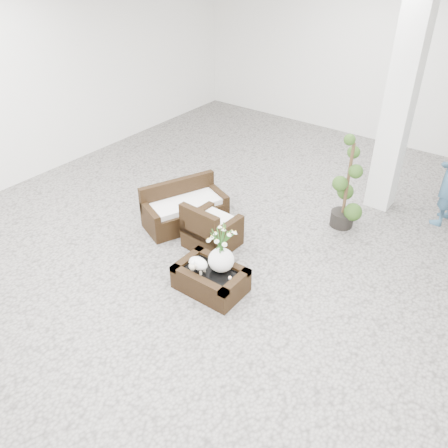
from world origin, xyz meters
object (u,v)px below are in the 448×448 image
Objects in this scene: coffee_table at (211,280)px; topiary at (348,183)px; armchair at (212,225)px; loveseat at (185,206)px.

topiary reaches higher than coffee_table.
armchair reaches higher than coffee_table.
topiary is (2.03, 1.48, 0.42)m from loveseat.
loveseat is at bearing -144.01° from topiary.
coffee_table is 1.03m from armchair.
topiary is at bearing -125.50° from armchair.
topiary is at bearing -30.96° from loveseat.
armchair reaches higher than loveseat.
coffee_table is at bearing 129.52° from armchair.
coffee_table is 1.22× the size of armchair.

